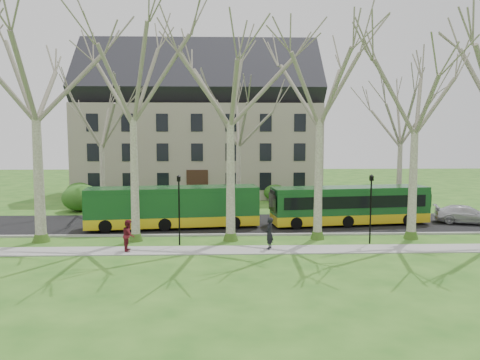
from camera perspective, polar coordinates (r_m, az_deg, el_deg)
name	(u,v)px	position (r m, az deg, el deg)	size (l,w,h in m)	color
ground	(274,241)	(30.71, 4.12, -7.38)	(120.00, 120.00, 0.00)	#295D1A
sidewalk	(278,250)	(28.29, 4.64, -8.47)	(70.00, 2.00, 0.06)	gray
road	(266,224)	(36.06, 3.21, -5.34)	(80.00, 8.00, 0.06)	black
curb	(271,235)	(32.15, 3.84, -6.65)	(80.00, 0.25, 0.14)	#A5A39E
building	(200,123)	(53.83, -4.91, 6.92)	(26.50, 12.20, 16.00)	gray
tree_row_verge	(274,132)	(30.21, 4.16, 5.80)	(49.00, 7.00, 14.00)	gray
tree_row_far	(246,144)	(40.79, 0.71, 4.40)	(33.00, 7.00, 12.00)	gray
lamp_row	(276,204)	(29.25, 4.36, -2.91)	(36.22, 0.22, 4.30)	black
hedges	(209,196)	(44.18, -3.79, -2.01)	(30.60, 8.60, 2.00)	#184E16
bus_lead	(173,207)	(34.53, -8.14, -3.24)	(12.35, 2.57, 3.09)	#13451C
bus_follow	(350,205)	(36.34, 13.23, -2.99)	(11.83, 2.47, 2.96)	#13451C
sedan	(466,215)	(39.86, 25.89, -3.81)	(1.91, 4.69, 1.36)	#B5B6BA
pedestrian_a	(269,233)	(28.15, 3.59, -6.48)	(0.69, 0.45, 1.90)	black
pedestrian_b	(129,235)	(28.46, -13.41, -6.56)	(0.89, 0.70, 1.84)	maroon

